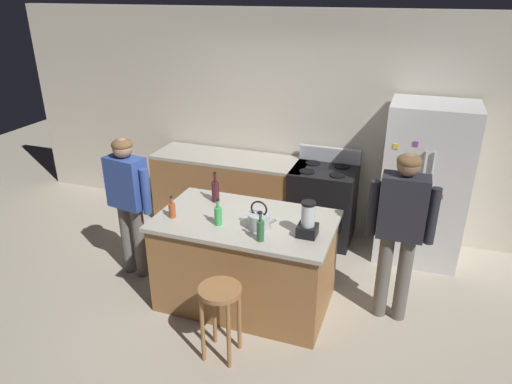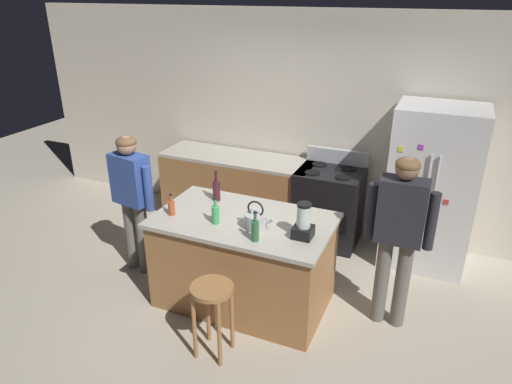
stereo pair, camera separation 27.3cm
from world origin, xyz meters
name	(u,v)px [view 2 (the right image)]	position (x,y,z in m)	size (l,w,h in m)	color
ground_plane	(244,300)	(0.00, 0.00, 0.00)	(14.00, 14.00, 0.00)	#B2A893
back_wall	(308,123)	(0.00, 1.95, 1.35)	(8.00, 0.10, 2.70)	beige
kitchen_island	(244,261)	(0.00, 0.00, 0.47)	(1.67, 0.99, 0.93)	#9E6B3D
back_counter_run	(238,190)	(-0.80, 1.55, 0.46)	(2.00, 0.64, 0.93)	#9E6B3D
refrigerator	(431,188)	(1.56, 1.50, 0.91)	(0.90, 0.73, 1.81)	silver
stove_range	(328,206)	(0.43, 1.52, 0.47)	(0.76, 0.65, 1.11)	black
person_by_island_left	(132,192)	(-1.32, 0.07, 0.94)	(0.60, 0.28, 1.55)	#66605B
person_by_sink_right	(399,228)	(1.38, 0.25, 1.00)	(0.59, 0.23, 1.65)	#66605B
bar_stool	(212,302)	(0.07, -0.77, 0.53)	(0.36, 0.36, 0.68)	#9E6B3D
blender_appliance	(303,223)	(0.62, -0.11, 1.06)	(0.17, 0.17, 0.32)	black
bottle_soda	(216,214)	(-0.19, -0.18, 1.02)	(0.07, 0.07, 0.26)	#3FB259
bottle_wine	(216,190)	(-0.42, 0.27, 1.04)	(0.08, 0.08, 0.32)	#471923
bottle_cooking_sauce	(171,207)	(-0.66, -0.20, 1.01)	(0.06, 0.06, 0.22)	#B24C26
bottle_olive_oil	(255,230)	(0.27, -0.33, 1.03)	(0.07, 0.07, 0.28)	#2D6638
tea_kettle	(256,220)	(0.18, -0.12, 1.01)	(0.28, 0.20, 0.27)	#B7BABF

